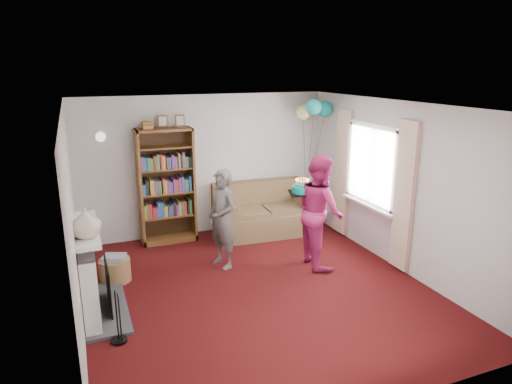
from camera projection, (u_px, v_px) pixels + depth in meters
name	position (u px, v px, depth m)	size (l,w,h in m)	color
ground	(257.00, 289.00, 6.29)	(5.00, 5.00, 0.00)	black
wall_back	(205.00, 165.00, 8.20)	(4.50, 0.02, 2.50)	silver
wall_left	(72.00, 224.00, 5.15)	(0.02, 5.00, 2.50)	silver
wall_right	(398.00, 186.00, 6.77)	(0.02, 5.00, 2.50)	silver
ceiling	(257.00, 105.00, 5.62)	(4.50, 5.00, 0.01)	white
fireplace	(93.00, 274.00, 5.58)	(0.55, 1.80, 1.12)	#3F3F42
window_bay	(371.00, 180.00, 7.30)	(0.14, 2.02, 2.20)	white
wall_sconce	(101.00, 137.00, 7.28)	(0.16, 0.23, 0.16)	gold
bookcase	(166.00, 187.00, 7.82)	(0.94, 0.42, 2.19)	#472B14
sofa	(263.00, 214.00, 8.39)	(1.73, 0.91, 0.91)	olive
wicker_basket	(115.00, 269.00, 6.50)	(0.44, 0.44, 0.39)	#987A47
person_striped	(222.00, 219.00, 6.84)	(0.55, 0.36, 1.52)	black
person_magenta	(320.00, 211.00, 6.90)	(0.83, 0.65, 1.71)	#B82464
birthday_cake	(302.00, 189.00, 6.85)	(0.37, 0.37, 0.22)	black
balloons	(314.00, 109.00, 8.16)	(0.62, 0.67, 1.75)	#3F3F3F
mantel_vase	(85.00, 222.00, 5.05)	(0.33, 0.33, 0.35)	beige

